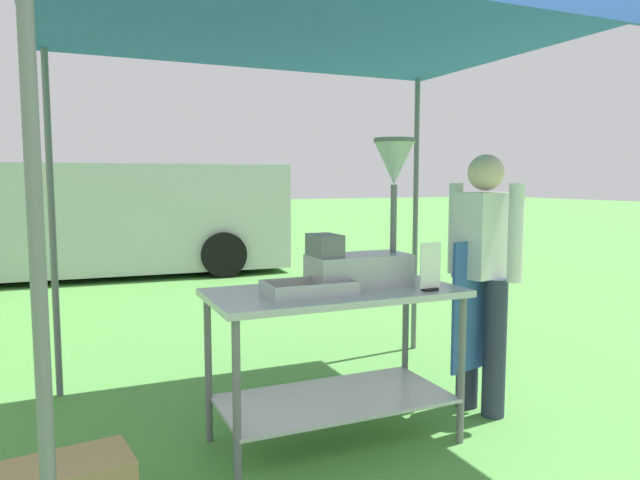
% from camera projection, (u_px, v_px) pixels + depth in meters
% --- Properties ---
extents(ground_plane, '(70.00, 70.00, 0.00)m').
position_uv_depth(ground_plane, '(178.00, 292.00, 7.65)').
color(ground_plane, '#519342').
extents(stall_canopy, '(3.01, 2.67, 2.34)m').
position_uv_depth(stall_canopy, '(328.00, 28.00, 3.13)').
color(stall_canopy, slate).
rests_on(stall_canopy, ground).
extents(donut_cart, '(1.37, 0.68, 0.86)m').
position_uv_depth(donut_cart, '(335.00, 331.00, 3.21)').
color(donut_cart, '#B7B7BC').
rests_on(donut_cart, ground).
extents(donut_tray, '(0.47, 0.26, 0.07)m').
position_uv_depth(donut_tray, '(307.00, 290.00, 3.05)').
color(donut_tray, '#B7B7BC').
rests_on(donut_tray, donut_cart).
extents(donut_fryer, '(0.62, 0.28, 0.83)m').
position_uv_depth(donut_fryer, '(367.00, 236.00, 3.28)').
color(donut_fryer, '#B7B7BC').
rests_on(donut_fryer, donut_cart).
extents(menu_sign, '(0.13, 0.05, 0.26)m').
position_uv_depth(menu_sign, '(430.00, 270.00, 3.13)').
color(menu_sign, black).
rests_on(menu_sign, donut_cart).
extents(vendor, '(0.47, 0.54, 1.61)m').
position_uv_depth(vendor, '(482.00, 270.00, 3.61)').
color(vendor, '#2D3347').
rests_on(vendor, ground).
extents(van_silver, '(5.70, 2.33, 1.69)m').
position_uv_depth(van_silver, '(100.00, 218.00, 9.04)').
color(van_silver, '#BCBCC1').
rests_on(van_silver, ground).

